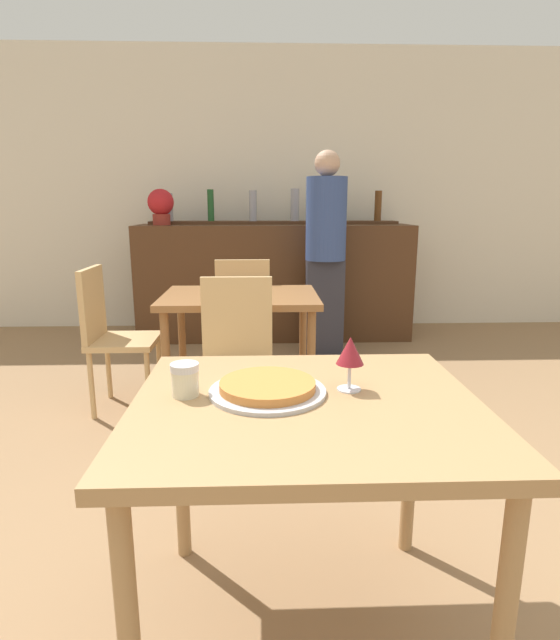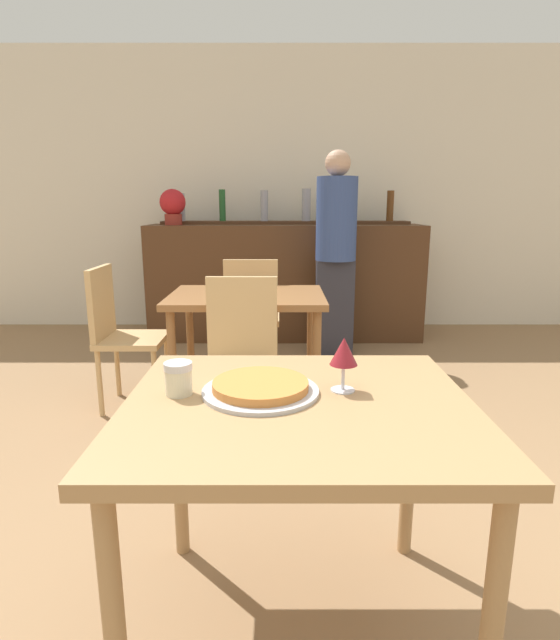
{
  "view_description": "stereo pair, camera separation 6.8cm",
  "coord_description": "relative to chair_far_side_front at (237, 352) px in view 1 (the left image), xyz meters",
  "views": [
    {
      "loc": [
        -0.12,
        -1.28,
        1.28
      ],
      "look_at": [
        -0.05,
        0.55,
        0.85
      ],
      "focal_mm": 28.0,
      "sensor_mm": 36.0,
      "label": 1
    },
    {
      "loc": [
        -0.05,
        -1.28,
        1.28
      ],
      "look_at": [
        -0.05,
        0.55,
        0.85
      ],
      "focal_mm": 28.0,
      "sensor_mm": 36.0,
      "label": 2
    }
  ],
  "objects": [
    {
      "name": "chair_far_side_left",
      "position": [
        -0.81,
        0.52,
        0.0
      ],
      "size": [
        0.4,
        0.4,
        0.9
      ],
      "rotation": [
        0.0,
        0.0,
        1.57
      ],
      "color": "tan",
      "rests_on": "ground_plane"
    },
    {
      "name": "wine_glass",
      "position": [
        0.39,
        -1.17,
        0.35
      ],
      "size": [
        0.08,
        0.08,
        0.16
      ],
      "color": "silver",
      "rests_on": "dining_table_near"
    },
    {
      "name": "dining_table_near",
      "position": [
        0.26,
        -1.25,
        0.15
      ],
      "size": [
        0.96,
        0.84,
        0.75
      ],
      "color": "#A87F51",
      "rests_on": "ground_plane"
    },
    {
      "name": "bar_back_shelf",
      "position": [
        0.25,
        2.42,
        0.64
      ],
      "size": [
        2.39,
        0.24,
        0.34
      ],
      "color": "#4C2D19",
      "rests_on": "bar_counter"
    },
    {
      "name": "potted_plant",
      "position": [
        -0.79,
        2.23,
        0.75
      ],
      "size": [
        0.24,
        0.24,
        0.33
      ],
      "color": "maroon",
      "rests_on": "bar_counter"
    },
    {
      "name": "cheese_shaker",
      "position": [
        -0.08,
        -1.2,
        0.28
      ],
      "size": [
        0.08,
        0.08,
        0.09
      ],
      "color": "beige",
      "rests_on": "dining_table_near"
    },
    {
      "name": "pizza_tray",
      "position": [
        0.15,
        -1.19,
        0.25
      ],
      "size": [
        0.33,
        0.33,
        0.04
      ],
      "color": "#B7B7BC",
      "rests_on": "dining_table_near"
    },
    {
      "name": "ground_plane",
      "position": [
        0.26,
        -1.25,
        -0.52
      ],
      "size": [
        16.0,
        16.0,
        0.0
      ],
      "primitive_type": "plane",
      "color": "#93704C"
    },
    {
      "name": "chair_far_side_back",
      "position": [
        0.0,
        1.04,
        0.0
      ],
      "size": [
        0.4,
        0.4,
        0.9
      ],
      "rotation": [
        0.0,
        0.0,
        3.14
      ],
      "color": "tan",
      "rests_on": "ground_plane"
    },
    {
      "name": "wall_back",
      "position": [
        0.26,
        2.78,
        0.88
      ],
      "size": [
        8.0,
        0.05,
        2.8
      ],
      "color": "silver",
      "rests_on": "ground_plane"
    },
    {
      "name": "bar_counter",
      "position": [
        0.26,
        2.28,
        0.03
      ],
      "size": [
        2.6,
        0.56,
        1.09
      ],
      "color": "#4C2D19",
      "rests_on": "ground_plane"
    },
    {
      "name": "chair_far_side_front",
      "position": [
        0.0,
        0.0,
        0.0
      ],
      "size": [
        0.4,
        0.4,
        0.9
      ],
      "color": "tan",
      "rests_on": "ground_plane"
    },
    {
      "name": "dining_table_far",
      "position": [
        -0.0,
        0.52,
        0.12
      ],
      "size": [
        0.96,
        0.7,
        0.74
      ],
      "color": "brown",
      "rests_on": "ground_plane"
    },
    {
      "name": "person_standing",
      "position": [
        0.68,
        1.7,
        0.41
      ],
      "size": [
        0.34,
        0.34,
        1.71
      ],
      "color": "#2D2D38",
      "rests_on": "ground_plane"
    }
  ]
}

